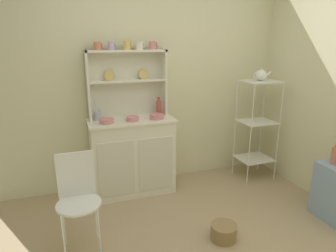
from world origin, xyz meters
TOP-DOWN VIEW (x-y plane):
  - wall_back at (0.00, 1.62)m, footprint 3.84×0.05m
  - hutch_cabinet at (-0.33, 1.37)m, footprint 0.95×0.45m
  - hutch_shelf_unit at (-0.33, 1.53)m, footprint 0.88×0.18m
  - bakers_rack at (1.23, 1.23)m, footprint 0.42×0.36m
  - wire_chair at (-0.97, 0.53)m, footprint 0.36×0.36m
  - floor_basket at (0.24, 0.22)m, footprint 0.24×0.24m
  - cup_terracotta_0 at (-0.64, 1.49)m, footprint 0.09×0.08m
  - cup_lilac_1 at (-0.49, 1.49)m, footprint 0.09×0.07m
  - cup_gold_2 at (-0.32, 1.49)m, footprint 0.09×0.08m
  - cup_cream_3 at (-0.19, 1.49)m, footprint 0.09×0.08m
  - cup_rose_4 at (-0.03, 1.49)m, footprint 0.10×0.08m
  - bowl_mixing_large at (-0.61, 1.29)m, footprint 0.16×0.16m
  - bowl_floral_medium at (-0.33, 1.29)m, footprint 0.14×0.14m
  - bowl_cream_small at (-0.06, 1.29)m, footprint 0.16×0.16m
  - jam_bottle at (0.02, 1.45)m, footprint 0.06×0.06m
  - utensil_jar at (-0.68, 1.45)m, footprint 0.08×0.08m
  - porcelain_teapot at (1.23, 1.23)m, footprint 0.22×0.13m
  - flower_vase at (1.44, 0.22)m, footprint 0.09×0.09m

SIDE VIEW (x-z plane):
  - floor_basket at x=0.24m, z-range 0.00..0.14m
  - hutch_cabinet at x=-0.33m, z-range 0.01..0.89m
  - wire_chair at x=-0.97m, z-range 0.09..0.94m
  - flower_vase at x=1.44m, z-range 0.50..0.82m
  - bakers_rack at x=1.23m, z-range 0.13..1.39m
  - bowl_mixing_large at x=-0.61m, z-range 0.88..0.93m
  - bowl_floral_medium at x=-0.33m, z-range 0.88..0.93m
  - bowl_cream_small at x=-0.06m, z-range 0.88..0.93m
  - utensil_jar at x=-0.68m, z-range 0.82..1.06m
  - jam_bottle at x=0.02m, z-range 0.87..1.07m
  - wall_back at x=0.00m, z-range 0.00..2.50m
  - hutch_shelf_unit at x=-0.33m, z-range 0.94..1.68m
  - porcelain_teapot at x=1.23m, z-range 1.25..1.40m
  - cup_cream_3 at x=-0.19m, z-range 1.63..1.71m
  - cup_terracotta_0 at x=-0.64m, z-range 1.63..1.71m
  - cup_rose_4 at x=-0.03m, z-range 1.63..1.71m
  - cup_lilac_1 at x=-0.49m, z-range 1.63..1.71m
  - cup_gold_2 at x=-0.32m, z-range 1.63..1.72m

